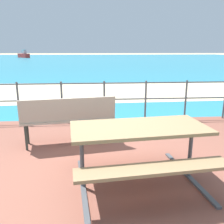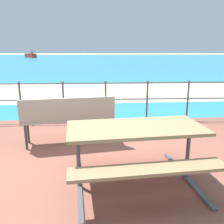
% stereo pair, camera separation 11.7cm
% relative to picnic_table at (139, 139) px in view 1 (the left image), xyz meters
% --- Properties ---
extents(ground_plane, '(240.00, 240.00, 0.00)m').
position_rel_picnic_table_xyz_m(ground_plane, '(-0.29, 0.33, -0.65)').
color(ground_plane, tan).
extents(patio_paving, '(6.40, 5.20, 0.06)m').
position_rel_picnic_table_xyz_m(patio_paving, '(-0.29, 0.33, -0.62)').
color(patio_paving, brown).
rests_on(patio_paving, ground).
extents(sea_water, '(90.00, 90.00, 0.01)m').
position_rel_picnic_table_xyz_m(sea_water, '(-0.29, 40.33, -0.65)').
color(sea_water, teal).
rests_on(sea_water, ground).
extents(beach_strip, '(54.12, 6.43, 0.01)m').
position_rel_picnic_table_xyz_m(beach_strip, '(-0.29, 7.39, -0.65)').
color(beach_strip, beige).
rests_on(beach_strip, ground).
extents(picnic_table, '(1.78, 1.56, 0.76)m').
position_rel_picnic_table_xyz_m(picnic_table, '(0.00, 0.00, 0.00)').
color(picnic_table, '#8C704C').
rests_on(picnic_table, patio_paving).
extents(park_bench, '(1.66, 0.66, 0.87)m').
position_rel_picnic_table_xyz_m(park_bench, '(-0.98, 1.34, -0.05)').
color(park_bench, tan).
rests_on(park_bench, patio_paving).
extents(railing_fence, '(5.94, 0.04, 0.95)m').
position_rel_picnic_table_xyz_m(railing_fence, '(-0.29, 2.78, 0.00)').
color(railing_fence, '#4C5156').
rests_on(railing_fence, patio_paving).
extents(boat_mid, '(3.64, 4.42, 1.74)m').
position_rel_picnic_table_xyz_m(boat_mid, '(-15.70, 53.15, -0.07)').
color(boat_mid, red).
rests_on(boat_mid, sea_water).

